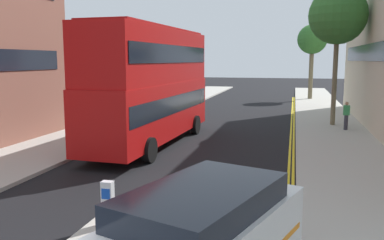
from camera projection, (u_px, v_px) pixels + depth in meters
The scene contains 10 objects.
sidewalk_right at pixel (339, 145), 19.47m from camera, with size 4.00×80.00×0.14m, color #ADA89E.
sidewalk_left at pixel (92, 133), 22.59m from camera, with size 4.00×80.00×0.14m, color #ADA89E.
kerb_line_outer at pixel (293, 153), 18.06m from camera, with size 0.10×56.00×0.01m, color yellow.
kerb_line_inner at pixel (290, 153), 18.10m from camera, with size 0.10×56.00×0.01m, color yellow.
traffic_island at pixel (109, 227), 10.03m from camera, with size 1.10×2.20×0.10m, color #ADA89E.
keep_left_bollard at pixel (108, 205), 9.94m from camera, with size 0.36×0.28×1.11m.
double_decker_bus_away at pixel (151, 83), 19.57m from camera, with size 3.14×10.90×5.64m.
pedestrian_far at pixel (346, 115), 23.24m from camera, with size 0.34×0.22×1.62m.
street_tree_near at pixel (338, 16), 24.26m from camera, with size 3.44×3.44×8.33m.
street_tree_mid at pixel (312, 40), 41.20m from camera, with size 2.98×2.98×7.53m.
Camera 1 is at (4.32, -4.21, 4.13)m, focal length 38.07 mm.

